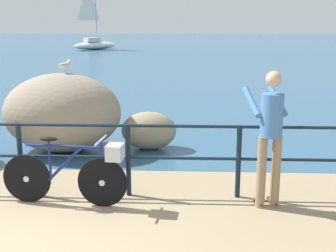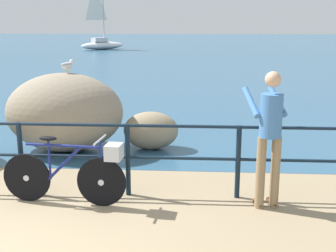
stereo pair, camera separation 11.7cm
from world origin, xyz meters
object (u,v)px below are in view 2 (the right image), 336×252
breakwater_boulder_right (151,131)px  sailboat (102,42)px  person_at_railing (269,133)px  seagull (67,65)px  breakwater_boulder_main (65,112)px  bicycle (74,171)px

breakwater_boulder_right → sailboat: 32.45m
person_at_railing → seagull: (-3.31, 2.48, 0.61)m
person_at_railing → sailboat: (-9.52, 34.09, -0.28)m
breakwater_boulder_main → sailboat: sailboat is taller
person_at_railing → bicycle: bearing=77.9°
bicycle → seagull: (-0.79, 2.56, 1.14)m
seagull → sailboat: 32.23m
breakwater_boulder_right → bicycle: bearing=-105.5°
breakwater_boulder_right → seagull: size_ratio=3.16×
breakwater_boulder_main → sailboat: bearing=101.0°
seagull → sailboat: sailboat is taller
bicycle → person_at_railing: size_ratio=0.95×
bicycle → sailboat: (-7.00, 34.18, 0.24)m
breakwater_boulder_main → seagull: bearing=52.9°
person_at_railing → breakwater_boulder_main: size_ratio=0.82×
seagull → sailboat: bearing=38.6°
seagull → breakwater_boulder_right: bearing=-58.9°
person_at_railing → breakwater_boulder_main: person_at_railing is taller
sailboat → bicycle: bearing=-123.5°
breakwater_boulder_right → breakwater_boulder_main: bearing=-173.4°
person_at_railing → seagull: 4.18m
person_at_railing → breakwater_boulder_main: (-3.37, 2.39, -0.26)m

